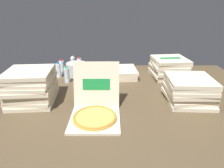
# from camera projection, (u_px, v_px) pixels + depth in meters

# --- Properties ---
(ground_plane) EXTENTS (3.20, 2.40, 0.02)m
(ground_plane) POSITION_uv_depth(u_px,v_px,m) (118.00, 101.00, 1.99)
(ground_plane) COLOR #4C3D28
(open_pizza_box) EXTENTS (0.42, 0.52, 0.43)m
(open_pizza_box) POSITION_uv_depth(u_px,v_px,m) (96.00, 109.00, 1.69)
(open_pizza_box) COLOR beige
(open_pizza_box) RESTS_ON ground_plane
(pizza_stack_right_near) EXTENTS (0.47, 0.46, 0.11)m
(pizza_stack_right_near) POSITION_uv_depth(u_px,v_px,m) (120.00, 73.00, 2.62)
(pizza_stack_right_near) COLOR beige
(pizza_stack_right_near) RESTS_ON ground_plane
(pizza_stack_left_far) EXTENTS (0.47, 0.47, 0.33)m
(pizza_stack_left_far) POSITION_uv_depth(u_px,v_px,m) (32.00, 87.00, 1.91)
(pizza_stack_left_far) COLOR beige
(pizza_stack_left_far) RESTS_ON ground_plane
(pizza_stack_center_near) EXTENTS (0.47, 0.48, 0.26)m
(pizza_stack_center_near) POSITION_uv_depth(u_px,v_px,m) (169.00, 68.00, 2.58)
(pizza_stack_center_near) COLOR beige
(pizza_stack_center_near) RESTS_ON ground_plane
(pizza_stack_right_far) EXTENTS (0.45, 0.46, 0.25)m
(pizza_stack_right_far) POSITION_uv_depth(u_px,v_px,m) (190.00, 90.00, 1.92)
(pizza_stack_right_far) COLOR beige
(pizza_stack_right_far) RESTS_ON ground_plane
(ice_bucket) EXTENTS (0.27, 0.27, 0.17)m
(ice_bucket) POSITION_uv_depth(u_px,v_px,m) (77.00, 69.00, 2.65)
(ice_bucket) COLOR #B7BABF
(ice_bucket) RESTS_ON ground_plane
(water_bottle_0) EXTENTS (0.06, 0.06, 0.20)m
(water_bottle_0) POSITION_uv_depth(u_px,v_px,m) (74.00, 63.00, 2.88)
(water_bottle_0) COLOR white
(water_bottle_0) RESTS_ON ground_plane
(water_bottle_1) EXTENTS (0.06, 0.06, 0.20)m
(water_bottle_1) POSITION_uv_depth(u_px,v_px,m) (86.00, 73.00, 2.49)
(water_bottle_1) COLOR silver
(water_bottle_1) RESTS_ON ground_plane
(water_bottle_2) EXTENTS (0.06, 0.06, 0.20)m
(water_bottle_2) POSITION_uv_depth(u_px,v_px,m) (80.00, 65.00, 2.82)
(water_bottle_2) COLOR white
(water_bottle_2) RESTS_ON ground_plane
(water_bottle_3) EXTENTS (0.06, 0.06, 0.20)m
(water_bottle_3) POSITION_uv_depth(u_px,v_px,m) (68.00, 75.00, 2.41)
(water_bottle_3) COLOR silver
(water_bottle_3) RESTS_ON ground_plane
(water_bottle_4) EXTENTS (0.06, 0.06, 0.20)m
(water_bottle_4) POSITION_uv_depth(u_px,v_px,m) (63.00, 67.00, 2.71)
(water_bottle_4) COLOR white
(water_bottle_4) RESTS_ON ground_plane
(water_bottle_5) EXTENTS (0.06, 0.06, 0.20)m
(water_bottle_5) POSITION_uv_depth(u_px,v_px,m) (59.00, 70.00, 2.59)
(water_bottle_5) COLOR white
(water_bottle_5) RESTS_ON ground_plane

